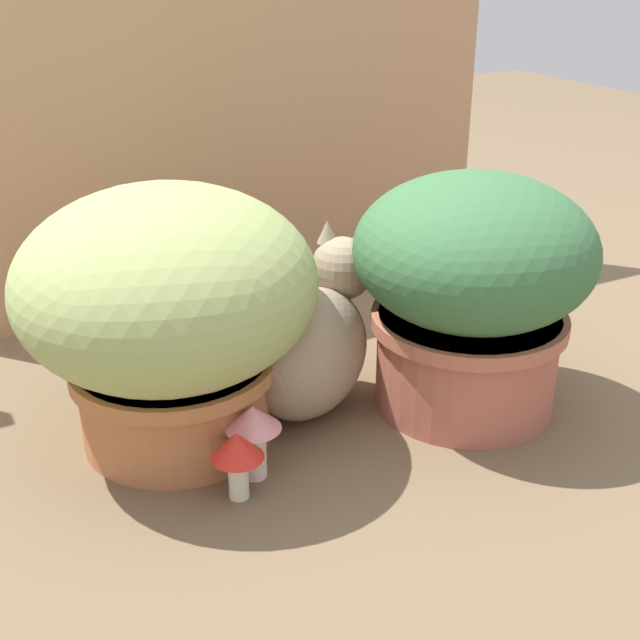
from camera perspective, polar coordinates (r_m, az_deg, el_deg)
ground_plane at (r=1.42m, az=-1.62°, el=-6.88°), size 6.00×6.00×0.00m
cardboard_backdrop at (r=1.81m, az=-6.07°, el=14.89°), size 1.23×0.03×0.87m
grass_planter at (r=1.28m, az=-10.36°, el=0.89°), size 0.46×0.46×0.42m
leafy_planter at (r=1.39m, az=10.36°, el=2.38°), size 0.40×0.40×0.41m
cat at (r=1.40m, az=-0.44°, el=-1.60°), size 0.38×0.28×0.32m
mushroom_ornament_pink at (r=1.24m, az=-4.60°, el=-7.39°), size 0.08×0.08×0.12m
mushroom_ornament_red at (r=1.20m, az=-5.70°, el=-8.97°), size 0.08×0.08×0.11m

